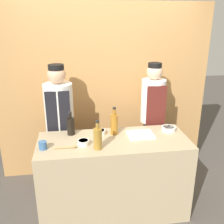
# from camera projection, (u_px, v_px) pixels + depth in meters

# --- Properties ---
(ground_plane) EXTENTS (14.00, 14.00, 0.00)m
(ground_plane) POSITION_uv_depth(u_px,v_px,m) (114.00, 209.00, 3.20)
(ground_plane) COLOR #4C4742
(cabinet_wall) EXTENTS (2.96, 0.18, 2.40)m
(cabinet_wall) POSITION_uv_depth(u_px,v_px,m) (103.00, 92.00, 3.71)
(cabinet_wall) COLOR #B7844C
(cabinet_wall) RESTS_ON ground_plane
(counter) EXTENTS (1.67, 0.67, 0.93)m
(counter) POSITION_uv_depth(u_px,v_px,m) (114.00, 176.00, 3.04)
(counter) COLOR tan
(counter) RESTS_ON ground_plane
(sauce_bowl_yellow) EXTENTS (0.17, 0.17, 0.05)m
(sauce_bowl_yellow) POSITION_uv_depth(u_px,v_px,m) (169.00, 128.00, 3.11)
(sauce_bowl_yellow) COLOR white
(sauce_bowl_yellow) RESTS_ON counter
(sauce_bowl_orange) EXTENTS (0.14, 0.14, 0.05)m
(sauce_bowl_orange) POSITION_uv_depth(u_px,v_px,m) (100.00, 132.00, 3.02)
(sauce_bowl_orange) COLOR white
(sauce_bowl_orange) RESTS_ON counter
(sauce_bowl_red) EXTENTS (0.12, 0.12, 0.05)m
(sauce_bowl_red) POSITION_uv_depth(u_px,v_px,m) (83.00, 142.00, 2.76)
(sauce_bowl_red) COLOR white
(sauce_bowl_red) RESTS_ON counter
(cutting_board) EXTENTS (0.29, 0.25, 0.02)m
(cutting_board) POSITION_uv_depth(u_px,v_px,m) (140.00, 135.00, 2.98)
(cutting_board) COLOR white
(cutting_board) RESTS_ON counter
(bottle_amber) EXTENTS (0.09, 0.09, 0.33)m
(bottle_amber) POSITION_uv_depth(u_px,v_px,m) (114.00, 124.00, 2.98)
(bottle_amber) COLOR #9E661E
(bottle_amber) RESTS_ON counter
(bottle_soy) EXTENTS (0.09, 0.09, 0.28)m
(bottle_soy) POSITION_uv_depth(u_px,v_px,m) (71.00, 126.00, 2.98)
(bottle_soy) COLOR black
(bottle_soy) RESTS_ON counter
(bottle_vinegar) EXTENTS (0.09, 0.09, 0.31)m
(bottle_vinegar) POSITION_uv_depth(u_px,v_px,m) (98.00, 138.00, 2.65)
(bottle_vinegar) COLOR olive
(bottle_vinegar) RESTS_ON counter
(cup_blue) EXTENTS (0.08, 0.08, 0.08)m
(cup_blue) POSITION_uv_depth(u_px,v_px,m) (43.00, 145.00, 2.67)
(cup_blue) COLOR #386093
(cup_blue) RESTS_ON counter
(wooden_spoon) EXTENTS (0.24, 0.04, 0.02)m
(wooden_spoon) POSITION_uv_depth(u_px,v_px,m) (68.00, 147.00, 2.69)
(wooden_spoon) COLOR #B2844C
(wooden_spoon) RESTS_ON counter
(chef_left) EXTENTS (0.36, 0.36, 1.68)m
(chef_left) POSITION_uv_depth(u_px,v_px,m) (60.00, 125.00, 3.33)
(chef_left) COLOR #28282D
(chef_left) RESTS_ON ground_plane
(chef_right) EXTENTS (0.31, 0.31, 1.67)m
(chef_right) POSITION_uv_depth(u_px,v_px,m) (152.00, 119.00, 3.49)
(chef_right) COLOR #28282D
(chef_right) RESTS_ON ground_plane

